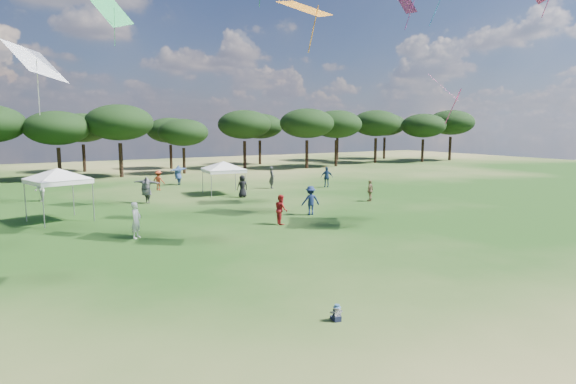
% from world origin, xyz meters
% --- Properties ---
extents(ground, '(140.00, 140.00, 0.00)m').
position_xyz_m(ground, '(0.00, 0.00, 0.00)').
color(ground, '#224915').
rests_on(ground, ground).
extents(tree_line, '(108.78, 17.63, 7.77)m').
position_xyz_m(tree_line, '(2.39, 47.41, 5.42)').
color(tree_line, black).
rests_on(tree_line, ground).
extents(tent_left, '(5.57, 5.57, 3.32)m').
position_xyz_m(tent_left, '(-4.89, 21.57, 2.89)').
color(tent_left, gray).
rests_on(tent_left, ground).
extents(tent_right, '(5.87, 5.87, 2.90)m').
position_xyz_m(tent_right, '(7.42, 26.88, 2.48)').
color(tent_right, gray).
rests_on(tent_right, ground).
extents(toddler, '(0.34, 0.37, 0.47)m').
position_xyz_m(toddler, '(0.14, 2.24, 0.21)').
color(toddler, '#161B32').
rests_on(toddler, ground).
extents(festival_crowd, '(30.08, 21.41, 1.89)m').
position_xyz_m(festival_crowd, '(1.82, 25.03, 0.88)').
color(festival_crowd, navy).
rests_on(festival_crowd, ground).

